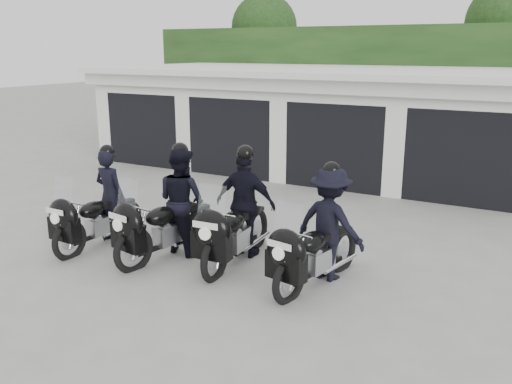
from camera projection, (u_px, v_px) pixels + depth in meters
The scene contains 7 objects.
ground at pixel (219, 259), 9.39m from camera, with size 80.00×80.00×0.00m, color #9D9D98.
garage_block at pixel (366, 123), 15.85m from camera, with size 16.40×6.80×2.96m.
background_vegetation at pixel (419, 70), 19.46m from camera, with size 20.00×3.90×5.80m.
police_bike_a at pixel (99, 206), 9.88m from camera, with size 0.68×2.18×1.90m.
police_bike_b at pixel (173, 208), 9.40m from camera, with size 1.11×2.32×2.04m.
police_bike_c at pixel (240, 212), 9.17m from camera, with size 1.14×2.34×2.04m.
police_bike_d at pixel (323, 231), 8.30m from camera, with size 1.26×2.22×1.95m.
Camera 1 is at (4.77, -7.39, 3.55)m, focal length 38.00 mm.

